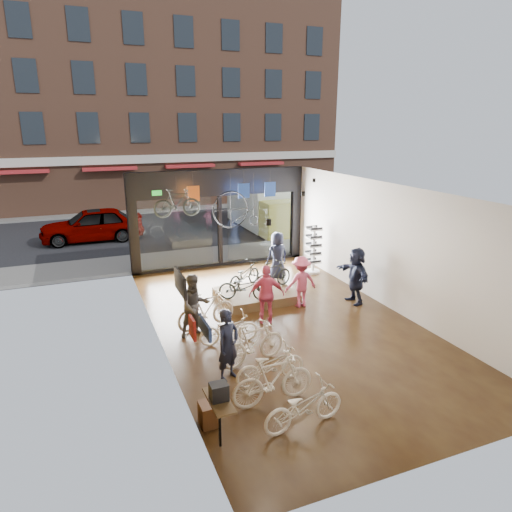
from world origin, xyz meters
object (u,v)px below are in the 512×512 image
floor_bike_4 (229,329)px  display_bike_mid (273,275)px  customer_2 (267,294)px  customer_3 (301,282)px  display_bike_left (244,287)px  hung_bike (177,203)px  floor_bike_2 (270,365)px  customer_1 (195,306)px  street_car (92,224)px  floor_bike_3 (253,343)px  floor_bike_5 (206,310)px  display_bike_right (244,275)px  customer_0 (228,345)px  display_platform (256,296)px  customer_4 (277,256)px  floor_bike_0 (304,406)px  floor_bike_1 (273,380)px  customer_5 (356,275)px  penny_farthing (238,210)px  sunglasses_rack (313,250)px

floor_bike_4 → display_bike_mid: 3.51m
customer_2 → customer_3: customer_2 is taller
display_bike_left → customer_2: 1.20m
customer_2 → hung_bike: (-1.58, 3.98, 2.07)m
floor_bike_2 → customer_1: bearing=14.5°
street_car → floor_bike_3: street_car is taller
floor_bike_5 → customer_1: size_ratio=1.01×
floor_bike_3 → display_bike_right: 4.45m
customer_0 → customer_2: customer_2 is taller
display_platform → customer_1: (-2.44, -1.78, 0.71)m
street_car → customer_4: customer_4 is taller
floor_bike_4 → floor_bike_2: bearing=-170.2°
floor_bike_5 → customer_3: size_ratio=1.08×
floor_bike_0 → floor_bike_1: 0.94m
hung_bike → customer_4: bearing=-100.0°
customer_5 → penny_farthing: 4.78m
street_car → customer_0: bearing=8.6°
sunglasses_rack → floor_bike_1: bearing=-110.0°
floor_bike_1 → display_bike_right: (1.57, 5.88, 0.18)m
display_platform → sunglasses_rack: sunglasses_rack is taller
floor_bike_0 → display_bike_mid: size_ratio=1.10×
floor_bike_5 → customer_5: bearing=-101.6°
display_bike_right → customer_3: (1.30, -1.52, 0.09)m
floor_bike_5 → customer_5: 4.89m
display_bike_right → customer_4: customer_4 is taller
floor_bike_2 → floor_bike_5: size_ratio=0.93×
floor_bike_3 → customer_3: (2.64, 2.72, 0.29)m
customer_0 → customer_5: (5.15, 2.79, 0.08)m
customer_0 → display_bike_mid: bearing=25.8°
floor_bike_0 → penny_farthing: penny_farthing is taller
display_bike_left → customer_1: (-1.85, -1.23, 0.15)m
display_bike_mid → customer_4: bearing=-47.3°
floor_bike_5 → customer_1: customer_1 is taller
customer_3 → customer_5: bearing=167.9°
sunglasses_rack → display_bike_mid: bearing=-130.1°
display_bike_mid → sunglasses_rack: bearing=-73.1°
display_platform → customer_2: size_ratio=1.40×
floor_bike_0 → display_platform: floor_bike_0 is taller
customer_0 → customer_1: bearing=64.4°
floor_bike_3 → sunglasses_rack: bearing=-51.3°
display_bike_right → hung_bike: hung_bike is taller
display_bike_right → sunglasses_rack: (3.25, 1.26, 0.20)m
floor_bike_3 → floor_bike_0: bearing=168.8°
floor_bike_2 → customer_0: (-0.79, 0.52, 0.40)m
floor_bike_2 → floor_bike_5: floor_bike_5 is taller
sunglasses_rack → display_platform: bearing=-135.7°
floor_bike_4 → display_bike_mid: bearing=-39.7°
display_bike_mid → customer_4: (0.90, 1.67, 0.11)m
penny_farthing → floor_bike_3: bearing=-106.6°
display_bike_left → customer_2: size_ratio=0.92×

